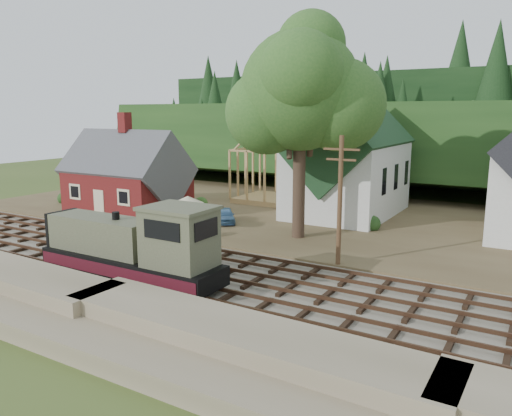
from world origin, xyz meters
The scene contains 16 objects.
ground centered at (0.00, 0.00, 0.00)m, with size 140.00×140.00×0.00m, color #384C1E.
embankment centered at (0.00, -8.50, 0.00)m, with size 64.00×5.00×1.60m, color #7F7259.
railroad_bed centered at (0.00, 0.00, 0.08)m, with size 64.00×11.00×0.16m, color #726B5B.
village_flat centered at (0.00, 18.00, 0.15)m, with size 64.00×26.00×0.30m, color brown.
hillside centered at (0.00, 42.00, 0.00)m, with size 70.00×28.00×8.00m, color #1E3F19.
ridge centered at (0.00, 58.00, 0.00)m, with size 80.00×20.00×12.00m, color black.
depot centered at (-16.00, 11.00, 3.21)m, with size 10.80×7.41×9.00m.
church centered at (2.00, 19.68, 5.18)m, with size 8.40×15.17×13.00m.
timber_frame centered at (-6.00, 22.00, 3.27)m, with size 8.20×6.20×6.99m.
lattice_tower centered at (-6.00, 28.00, 10.03)m, with size 3.20×3.20×12.12m.
big_tree centered at (2.17, 10.08, 10.22)m, with size 10.90×8.40×14.70m.
telegraph_pole_near centered at (7.00, 5.20, 4.25)m, with size 2.20×0.28×8.00m.
locomotive centered at (-1.52, -3.00, 2.01)m, with size 11.18×2.79×4.49m.
car_blue centered at (-5.33, 11.30, 0.91)m, with size 1.43×3.57×1.21m, color #5485B5.
car_green centered at (-23.41, 12.20, 0.87)m, with size 1.20×3.44×1.13m, color gray.
patio_set centered at (-6.14, 7.41, 2.61)m, with size 2.44×2.44×2.72m.
Camera 1 is at (17.51, -22.17, 9.30)m, focal length 35.00 mm.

